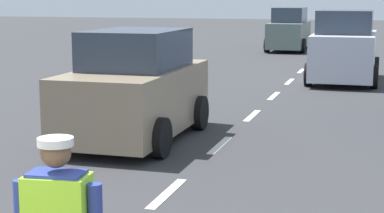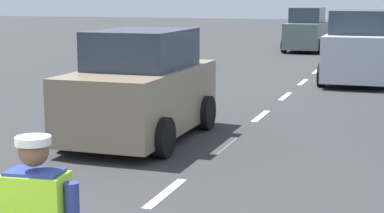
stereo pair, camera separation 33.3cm
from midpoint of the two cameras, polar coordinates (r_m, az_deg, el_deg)
ground_plane at (r=23.68m, az=11.26°, el=3.08°), size 96.00×96.00×0.00m
lane_center_line at (r=27.83m, az=12.35°, el=4.02°), size 0.14×46.40×0.01m
car_oncoming_lead at (r=12.14m, az=-3.66°, el=1.53°), size 2.01×3.90×2.03m
car_oncoming_third at (r=31.86m, az=10.26°, el=6.50°), size 1.88×4.10×2.06m
car_outgoing_far at (r=20.68m, az=14.78°, el=4.86°), size 2.08×4.15×2.20m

